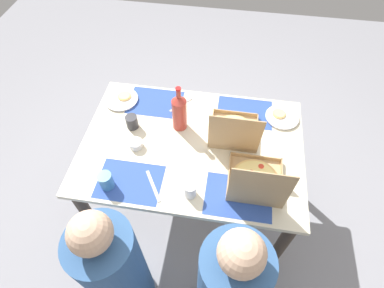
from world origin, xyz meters
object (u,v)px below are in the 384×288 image
object	(u,v)px
plate_near_right	(282,117)
diner_right_seat	(117,270)
plate_near_left	(122,99)
cup_clear_left	(106,181)
soda_bottle	(179,112)
pizza_box_edge_far	(256,181)
cup_red	(132,122)
cup_dark	(190,190)
condiment_bowl	(136,144)
diner_left_seat	(228,288)
pizza_box_corner_right	(234,131)

from	to	relation	value
plate_near_right	diner_right_seat	xyz separation A→B (m)	(0.84, 1.03, -0.27)
plate_near_left	cup_clear_left	size ratio (longest dim) A/B	2.20
plate_near_right	soda_bottle	bearing A→B (deg)	14.95
pizza_box_edge_far	diner_right_seat	size ratio (longest dim) A/B	0.29
soda_bottle	cup_clear_left	xyz separation A→B (m)	(0.32, 0.49, -0.08)
cup_red	plate_near_right	bearing A→B (deg)	-166.64
soda_bottle	cup_red	distance (m)	0.31
cup_dark	condiment_bowl	size ratio (longest dim) A/B	1.09
plate_near_left	diner_left_seat	bearing A→B (deg)	129.25
condiment_bowl	diner_right_seat	distance (m)	0.71
cup_clear_left	cup_red	bearing A→B (deg)	-92.65
cup_red	diner_left_seat	size ratio (longest dim) A/B	0.07
plate_near_right	cup_red	distance (m)	0.96
soda_bottle	diner_left_seat	size ratio (longest dim) A/B	0.27
cup_clear_left	cup_red	size ratio (longest dim) A/B	1.15
pizza_box_edge_far	cup_red	world-z (taller)	pizza_box_edge_far
pizza_box_corner_right	plate_near_right	xyz separation A→B (m)	(-0.30, -0.20, -0.04)
condiment_bowl	plate_near_left	bearing A→B (deg)	-61.35
soda_bottle	cup_red	world-z (taller)	soda_bottle
plate_near_right	cup_dark	distance (m)	0.81
cup_clear_left	cup_red	distance (m)	0.44
plate_near_left	diner_right_seat	distance (m)	1.08
pizza_box_corner_right	plate_near_left	xyz separation A→B (m)	(0.77, -0.20, -0.04)
cup_clear_left	cup_red	world-z (taller)	cup_clear_left
soda_bottle	cup_clear_left	distance (m)	0.59
pizza_box_corner_right	soda_bottle	xyz separation A→B (m)	(0.34, -0.03, 0.08)
soda_bottle	cup_red	bearing A→B (deg)	9.84
soda_bottle	diner_right_seat	world-z (taller)	diner_right_seat
pizza_box_edge_far	cup_dark	world-z (taller)	pizza_box_edge_far
pizza_box_corner_right	diner_left_seat	size ratio (longest dim) A/B	0.28
plate_near_right	cup_red	bearing A→B (deg)	13.36
plate_near_right	diner_left_seat	bearing A→B (deg)	76.80
cup_dark	diner_left_seat	bearing A→B (deg)	123.84
plate_near_left	cup_clear_left	xyz separation A→B (m)	(-0.12, 0.65, 0.04)
condiment_bowl	pizza_box_edge_far	bearing A→B (deg)	167.17
pizza_box_corner_right	cup_dark	distance (m)	0.48
condiment_bowl	diner_right_seat	xyz separation A→B (m)	(-0.03, 0.65, -0.28)
pizza_box_corner_right	cup_clear_left	world-z (taller)	pizza_box_corner_right
plate_near_right	soda_bottle	xyz separation A→B (m)	(0.64, 0.17, 0.12)
pizza_box_corner_right	cup_red	xyz separation A→B (m)	(0.64, 0.02, -0.01)
soda_bottle	condiment_bowl	distance (m)	0.33
plate_near_left	soda_bottle	size ratio (longest dim) A/B	0.70
pizza_box_corner_right	diner_left_seat	bearing A→B (deg)	94.13
pizza_box_edge_far	condiment_bowl	world-z (taller)	pizza_box_edge_far
condiment_bowl	pizza_box_corner_right	bearing A→B (deg)	-163.70
pizza_box_corner_right	diner_right_seat	world-z (taller)	diner_right_seat
pizza_box_edge_far	plate_near_right	distance (m)	0.56
plate_near_left	condiment_bowl	world-z (taller)	condiment_bowl
soda_bottle	cup_dark	distance (m)	0.50
plate_near_left	cup_clear_left	bearing A→B (deg)	100.27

